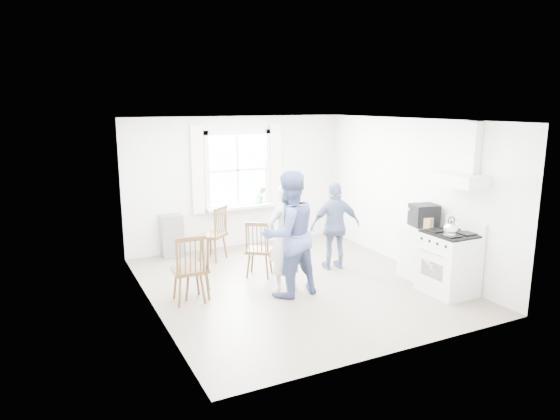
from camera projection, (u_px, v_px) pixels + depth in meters
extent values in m
cube|color=gray|center=(295.00, 284.00, 8.02)|extent=(4.62, 5.12, 0.02)
cube|color=silver|center=(237.00, 182.00, 9.95)|extent=(4.62, 0.04, 2.64)
cube|color=silver|center=(402.00, 246.00, 5.53)|extent=(4.62, 0.04, 2.64)
cube|color=silver|center=(148.00, 220.00, 6.77)|extent=(0.04, 5.12, 2.64)
cube|color=silver|center=(410.00, 193.00, 8.72)|extent=(0.04, 5.12, 2.64)
cube|color=white|center=(297.00, 119.00, 7.47)|extent=(4.62, 5.12, 0.02)
cube|color=white|center=(237.00, 170.00, 9.87)|extent=(1.20, 0.02, 1.40)
cube|color=silver|center=(237.00, 132.00, 9.69)|extent=(1.38, 0.09, 0.09)
cube|color=silver|center=(238.00, 207.00, 10.00)|extent=(1.38, 0.09, 0.09)
cube|color=silver|center=(206.00, 172.00, 9.57)|extent=(0.09, 0.09, 1.58)
cube|color=silver|center=(267.00, 168.00, 10.12)|extent=(0.09, 0.09, 1.58)
cube|color=silver|center=(240.00, 207.00, 9.93)|extent=(1.38, 0.24, 0.06)
cube|color=white|center=(198.00, 170.00, 9.47)|extent=(0.24, 0.05, 1.70)
cube|color=white|center=(275.00, 165.00, 10.18)|extent=(0.24, 0.05, 1.70)
cube|color=silver|center=(460.00, 180.00, 7.34)|extent=(0.45, 0.76, 0.18)
cube|color=silver|center=(470.00, 148.00, 7.30)|extent=(0.14, 0.30, 0.76)
cube|color=gray|center=(172.00, 236.00, 9.37)|extent=(0.40, 0.30, 0.80)
cube|color=silver|center=(448.00, 264.00, 7.56)|extent=(0.65, 0.76, 0.92)
cube|color=black|center=(450.00, 234.00, 7.46)|extent=(0.61, 0.72, 0.03)
cube|color=silver|center=(465.00, 226.00, 7.57)|extent=(0.06, 0.76, 0.20)
cylinder|color=silver|center=(432.00, 252.00, 7.36)|extent=(0.02, 0.61, 0.02)
sphere|color=silver|center=(451.00, 229.00, 7.25)|extent=(0.21, 0.21, 0.21)
cylinder|color=silver|center=(450.00, 233.00, 7.26)|extent=(0.19, 0.19, 0.04)
torus|color=black|center=(451.00, 221.00, 7.22)|extent=(0.13, 0.02, 0.13)
cube|color=silver|center=(420.00, 252.00, 8.21)|extent=(0.50, 0.55, 0.90)
cube|color=black|center=(424.00, 220.00, 8.06)|extent=(0.47, 0.44, 0.19)
cube|color=black|center=(424.00, 209.00, 8.02)|extent=(0.47, 0.44, 0.17)
cube|color=#9E7F4C|center=(428.00, 222.00, 7.96)|extent=(0.32, 0.28, 0.17)
cube|color=#482D17|center=(213.00, 235.00, 9.19)|extent=(0.60, 0.60, 0.05)
cube|color=#482D17|center=(221.00, 221.00, 9.06)|extent=(0.36, 0.31, 0.56)
cylinder|color=#482D17|center=(213.00, 248.00, 9.24)|extent=(0.04, 0.04, 0.44)
cube|color=#482D17|center=(188.00, 271.00, 7.23)|extent=(0.46, 0.44, 0.05)
cube|color=#482D17|center=(190.00, 256.00, 7.00)|extent=(0.42, 0.09, 0.56)
cylinder|color=#482D17|center=(189.00, 287.00, 7.28)|extent=(0.04, 0.04, 0.45)
cube|color=#482D17|center=(197.00, 268.00, 7.44)|extent=(0.50, 0.51, 0.05)
cube|color=#482D17|center=(208.00, 251.00, 7.41)|extent=(0.18, 0.39, 0.53)
cylinder|color=#482D17|center=(198.00, 282.00, 7.49)|extent=(0.04, 0.04, 0.42)
imported|color=silver|center=(284.00, 238.00, 7.56)|extent=(0.73, 0.73, 1.69)
imported|color=#4A598A|center=(289.00, 234.00, 7.38)|extent=(1.02, 1.02, 1.89)
imported|color=navy|center=(335.00, 226.00, 8.62)|extent=(1.05, 1.05, 1.53)
imported|color=#357738|center=(261.00, 195.00, 10.07)|extent=(0.24, 0.24, 0.34)
cube|color=#482D17|center=(259.00, 250.00, 8.32)|extent=(0.56, 0.56, 0.05)
cube|color=#482D17|center=(257.00, 238.00, 8.10)|extent=(0.35, 0.28, 0.53)
cylinder|color=#482D17|center=(259.00, 263.00, 8.37)|extent=(0.04, 0.04, 0.42)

